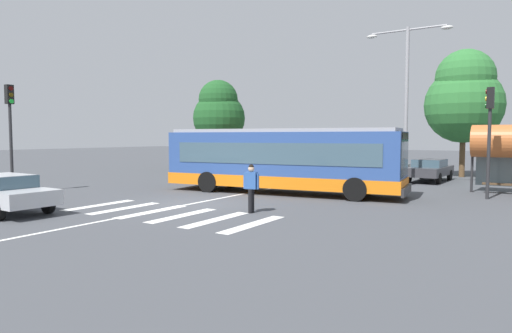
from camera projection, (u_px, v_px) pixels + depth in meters
name	position (u px, v px, depth m)	size (l,w,h in m)	color
ground_plane	(191.00, 204.00, 17.82)	(160.00, 160.00, 0.00)	#424449
city_transit_bus	(282.00, 160.00, 21.17)	(11.63, 3.93, 3.06)	black
pedestrian_crossing_street	(251.00, 186.00, 15.73)	(0.57, 0.35, 1.72)	black
foreground_sedan	(2.00, 191.00, 15.71)	(4.56, 1.98, 1.35)	black
parked_car_red	(244.00, 162.00, 34.14)	(1.98, 4.55, 1.35)	black
parked_car_champagne	(277.00, 163.00, 33.02)	(2.14, 4.62, 1.35)	black
parked_car_teal	(309.00, 164.00, 31.72)	(1.98, 4.56, 1.35)	black
parked_car_silver	(345.00, 165.00, 29.84)	(2.19, 4.64, 1.35)	black
parked_car_white	(384.00, 167.00, 28.27)	(2.26, 4.66, 1.35)	black
parked_car_charcoal	(430.00, 169.00, 26.78)	(2.04, 4.58, 1.35)	black
traffic_light_near_corner	(10.00, 121.00, 21.00)	(0.33, 0.32, 5.12)	#28282B
traffic_light_far_corner	(489.00, 125.00, 19.02)	(0.33, 0.32, 4.78)	#28282B
twin_arm_street_lamp	(407.00, 88.00, 23.92)	(4.49, 0.32, 8.52)	#939399
background_tree_left	(219.00, 113.00, 37.05)	(4.33, 4.33, 7.37)	brown
background_tree_right	(464.00, 97.00, 29.44)	(4.99, 4.99, 8.39)	brown
crosswalk_painted_stripes	(167.00, 213.00, 15.60)	(7.63, 3.22, 0.01)	silver
lane_center_line	(221.00, 198.00, 19.53)	(0.16, 24.00, 0.01)	silver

